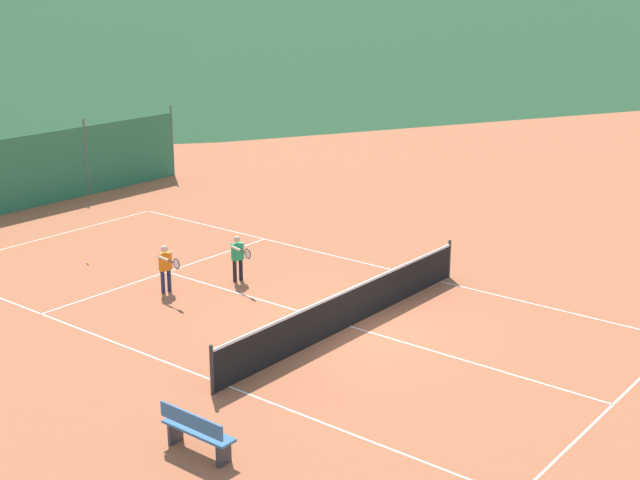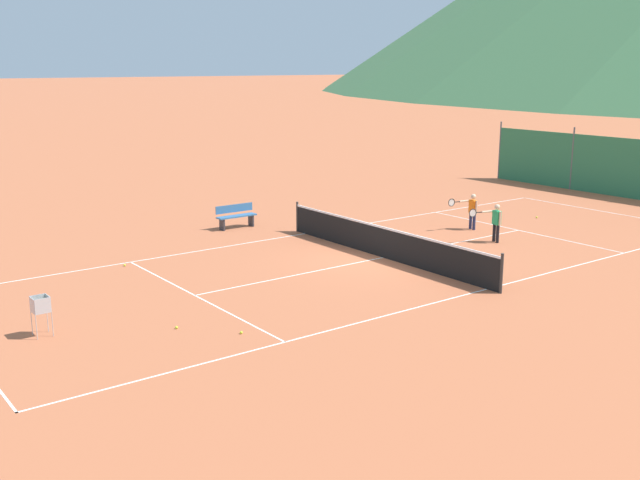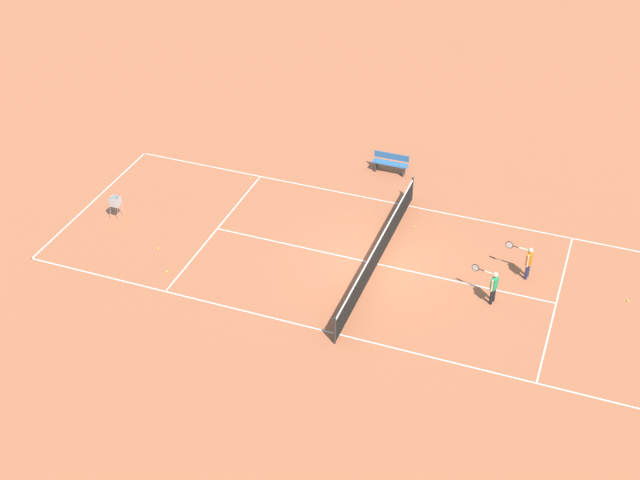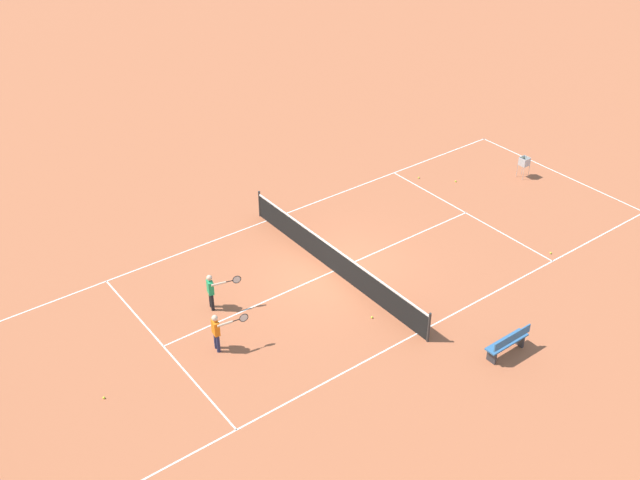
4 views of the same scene
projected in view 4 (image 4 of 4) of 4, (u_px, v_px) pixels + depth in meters
ground_plane at (334, 271)px, 25.35m from camera, size 600.00×600.00×0.00m
court_line_markings at (334, 271)px, 25.35m from camera, size 8.25×23.85×0.01m
tennis_net at (334, 259)px, 25.08m from camera, size 9.18×0.08×1.06m
player_near_service at (212, 289)px, 23.24m from camera, size 0.64×1.00×1.28m
player_near_baseline at (217, 330)px, 21.60m from camera, size 0.55×1.02×1.28m
tennis_ball_alley_right at (456, 181)px, 30.64m from camera, size 0.07×0.07×0.07m
tennis_ball_alley_left at (104, 398)px, 20.29m from camera, size 0.07×0.07×0.07m
tennis_ball_by_net_left at (419, 178)px, 30.90m from camera, size 0.07×0.07×0.07m
tennis_ball_service_box at (551, 253)px, 26.21m from camera, size 0.07×0.07×0.07m
tennis_ball_near_corner at (372, 317)px, 23.20m from camera, size 0.07×0.07×0.07m
ball_hopper at (524, 163)px, 30.67m from camera, size 0.36×0.36×0.89m
courtside_bench at (508, 342)px, 21.58m from camera, size 0.36×1.50×0.84m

